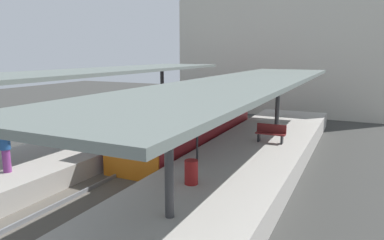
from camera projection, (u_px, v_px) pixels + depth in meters
ground_plane at (149, 174)px, 15.28m from camera, size 80.00×80.00×0.00m
platform_left at (81, 153)px, 16.80m from camera, size 4.40×28.00×1.00m
platform_right at (232, 176)px, 13.57m from camera, size 4.40×28.00×1.00m
track_ballast at (149, 172)px, 15.26m from camera, size 3.20×28.00×0.20m
rail_near_side at (135, 166)px, 15.53m from camera, size 0.08×28.00×0.14m
rail_far_side at (163, 171)px, 14.92m from camera, size 0.08×28.00×0.14m
commuter_train at (192, 119)px, 18.82m from camera, size 2.78×11.45×3.10m
canopy_left at (97, 72)px, 17.34m from camera, size 4.18×21.00×3.38m
canopy_right at (245, 83)px, 14.15m from camera, size 4.18×21.00×3.13m
platform_bench at (271, 133)px, 16.71m from camera, size 1.40×0.41×0.86m
platform_sign at (197, 120)px, 13.63m from camera, size 0.90×0.08×2.21m
litter_bin at (191, 172)px, 11.36m from camera, size 0.44×0.44×0.80m
passenger_mid_platform at (84, 117)px, 18.22m from camera, size 0.36×0.36×1.75m
passenger_far_end at (5, 148)px, 12.42m from camera, size 0.36×0.36×1.69m
station_building_backdrop at (285, 50)px, 31.26m from camera, size 18.00×6.00×11.00m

